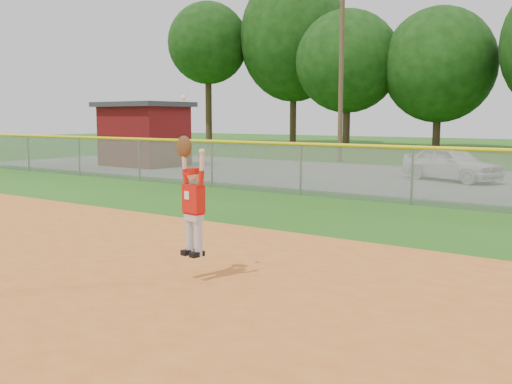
# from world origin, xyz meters

# --- Properties ---
(ground) EXTENTS (120.00, 120.00, 0.00)m
(ground) POSITION_xyz_m (0.00, 0.00, 0.00)
(ground) COLOR #215413
(ground) RESTS_ON ground
(parking_strip) EXTENTS (44.00, 10.00, 0.03)m
(parking_strip) POSITION_xyz_m (0.00, 16.00, 0.01)
(parking_strip) COLOR #65635E
(parking_strip) RESTS_ON ground
(car_white_a) EXTENTS (3.90, 2.66, 1.23)m
(car_white_a) POSITION_xyz_m (-0.73, 16.12, 0.65)
(car_white_a) COLOR white
(car_white_a) RESTS_ON parking_strip
(utility_shed) EXTENTS (4.05, 3.21, 2.97)m
(utility_shed) POSITION_xyz_m (-14.39, 14.55, 1.51)
(utility_shed) COLOR #530B0C
(utility_shed) RESTS_ON ground
(outfield_fence) EXTENTS (40.06, 0.10, 1.55)m
(outfield_fence) POSITION_xyz_m (0.00, 10.00, 0.88)
(outfield_fence) COLOR gray
(outfield_fence) RESTS_ON ground
(ballplayer) EXTENTS (0.55, 0.26, 2.19)m
(ballplayer) POSITION_xyz_m (-0.08, 1.44, 1.20)
(ballplayer) COLOR silver
(ballplayer) RESTS_ON ground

